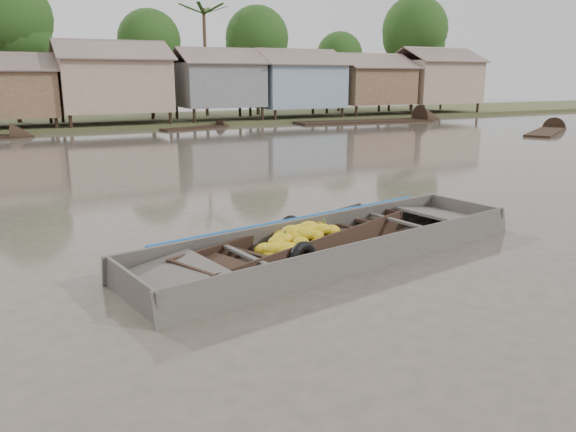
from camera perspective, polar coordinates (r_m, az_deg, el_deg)
name	(u,v)px	position (r m, az deg, el deg)	size (l,w,h in m)	color
ground	(281,274)	(9.47, -0.77, -5.92)	(120.00, 120.00, 0.00)	#4B4439
riverbank	(114,78)	(40.47, -17.22, 13.26)	(120.00, 12.47, 10.22)	#384723
banana_boat	(300,244)	(10.60, 1.18, -2.86)	(5.53, 3.24, 0.76)	black
viewer_boat	(333,251)	(10.49, 4.63, -3.52)	(8.23, 3.49, 0.64)	#403B36
distant_boats	(308,129)	(36.07, 2.02, 8.87)	(36.91, 15.07, 0.35)	black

